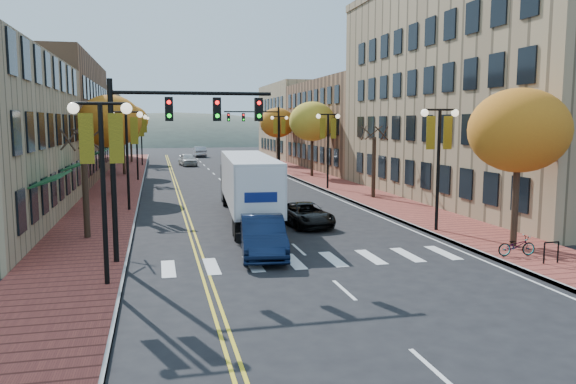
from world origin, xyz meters
TOP-DOWN VIEW (x-y plane):
  - ground at (0.00, 0.00)m, footprint 200.00×200.00m
  - sidewalk_left at (-9.00, 32.50)m, footprint 4.00×85.00m
  - sidewalk_right at (9.00, 32.50)m, footprint 4.00×85.00m
  - building_left_mid at (-17.00, 36.00)m, footprint 12.00×24.00m
  - building_left_far at (-17.00, 61.00)m, footprint 12.00×26.00m
  - building_right_near at (18.50, 16.00)m, footprint 15.00×28.00m
  - building_right_mid at (18.50, 42.00)m, footprint 15.00×24.00m
  - building_right_far at (18.50, 64.00)m, footprint 15.00×20.00m
  - tree_left_a at (-9.00, 8.00)m, footprint 0.28×0.28m
  - tree_left_b at (-9.00, 24.00)m, footprint 4.48×4.48m
  - tree_left_c at (-9.00, 40.00)m, footprint 4.16×4.16m
  - tree_left_d at (-9.00, 58.00)m, footprint 4.61×4.61m
  - tree_right_a at (9.00, 2.00)m, footprint 4.16×4.16m
  - tree_right_b at (9.00, 18.00)m, footprint 0.28×0.28m
  - tree_right_c at (9.00, 34.00)m, footprint 4.48×4.48m
  - tree_right_d at (9.00, 50.00)m, footprint 4.35×4.35m
  - lamp_left_a at (-7.50, 0.00)m, footprint 1.96×0.36m
  - lamp_left_b at (-7.50, 16.00)m, footprint 1.96×0.36m
  - lamp_left_c at (-7.50, 34.00)m, footprint 1.96×0.36m
  - lamp_left_d at (-7.50, 52.00)m, footprint 1.96×0.36m
  - lamp_right_a at (7.50, 6.00)m, footprint 1.96×0.36m
  - lamp_right_b at (7.50, 24.00)m, footprint 1.96×0.36m
  - lamp_right_c at (7.50, 42.00)m, footprint 1.96×0.36m
  - traffic_mast_near at (-5.48, 3.00)m, footprint 6.10×0.35m
  - traffic_mast_far at (5.48, 42.00)m, footprint 6.10×0.34m
  - semi_truck at (-0.94, 12.09)m, footprint 3.28×14.52m
  - navy_sedan at (-1.70, 3.24)m, footprint 2.28×5.10m
  - black_suv at (1.71, 9.19)m, footprint 2.43×4.56m
  - car_far_white at (-2.04, 51.55)m, footprint 2.34×4.70m
  - car_far_silver at (4.00, 55.28)m, footprint 2.11×4.76m
  - car_far_oncoming at (0.72, 69.03)m, footprint 1.92×4.94m
  - bicycle at (7.98, 0.34)m, footprint 1.58×0.66m

SIDE VIEW (x-z plane):
  - ground at x=0.00m, z-range 0.00..0.00m
  - sidewalk_left at x=-9.00m, z-range 0.00..0.15m
  - sidewalk_right at x=9.00m, z-range 0.00..0.15m
  - bicycle at x=7.98m, z-range 0.15..0.96m
  - black_suv at x=1.71m, z-range 0.00..1.22m
  - car_far_silver at x=4.00m, z-range 0.00..1.36m
  - car_far_white at x=-2.04m, z-range 0.00..1.54m
  - car_far_oncoming at x=0.72m, z-range 0.00..1.60m
  - navy_sedan at x=-1.70m, z-range 0.00..1.62m
  - semi_truck at x=-0.94m, z-range 0.30..3.90m
  - tree_left_a at x=-9.00m, z-range 0.15..4.35m
  - tree_right_b at x=9.00m, z-range 0.15..4.35m
  - lamp_left_a at x=-7.50m, z-range 1.27..7.32m
  - lamp_left_b at x=-7.50m, z-range 1.27..7.32m
  - lamp_left_c at x=-7.50m, z-range 1.27..7.32m
  - lamp_left_d at x=-7.50m, z-range 1.27..7.32m
  - lamp_right_a at x=7.50m, z-range 1.27..7.32m
  - lamp_right_b at x=7.50m, z-range 1.27..7.32m
  - lamp_right_c at x=7.50m, z-range 1.27..7.32m
  - building_left_far at x=-17.00m, z-range 0.00..9.50m
  - traffic_mast_near at x=-5.48m, z-range 1.42..8.42m
  - traffic_mast_far at x=5.48m, z-range 1.42..8.42m
  - building_right_mid at x=18.50m, z-range 0.00..10.00m
  - tree_left_c at x=-9.00m, z-range 1.71..8.40m
  - tree_right_a at x=9.00m, z-range 1.71..8.40m
  - tree_right_d at x=9.00m, z-range 1.79..8.79m
  - tree_left_b at x=-9.00m, z-range 1.84..9.05m
  - tree_right_c at x=9.00m, z-range 1.84..9.05m
  - building_left_mid at x=-17.00m, z-range 0.00..11.00m
  - building_right_far at x=18.50m, z-range 0.00..11.00m
  - tree_left_d at x=-9.00m, z-range 1.89..9.31m
  - building_right_near at x=18.50m, z-range 0.00..15.00m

